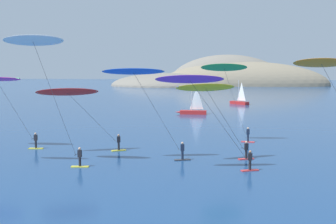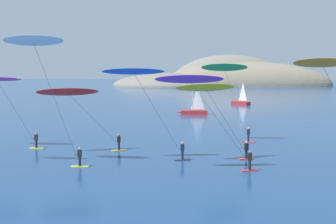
# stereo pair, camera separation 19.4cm
# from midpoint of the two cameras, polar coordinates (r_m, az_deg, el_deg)

# --- Properties ---
(headland_island) EXTENTS (103.78, 51.31, 30.12)m
(headland_island) POSITION_cam_midpoint_polar(r_m,az_deg,el_deg) (207.07, 6.81, 3.60)
(headland_island) COLOR slate
(headland_island) RESTS_ON ground
(sailboat_near) EXTENTS (5.91, 1.57, 5.70)m
(sailboat_near) POSITION_cam_midpoint_polar(r_m,az_deg,el_deg) (77.30, 3.14, 0.18)
(sailboat_near) COLOR #B22323
(sailboat_near) RESTS_ON ground
(sailboat_far) EXTENTS (5.06, 4.71, 5.70)m
(sailboat_far) POSITION_cam_midpoint_polar(r_m,az_deg,el_deg) (99.69, 9.46, 1.41)
(sailboat_far) COLOR #B22323
(sailboat_far) RESTS_ON ground
(kitesurfer_purple) EXTENTS (8.50, 2.86, 7.98)m
(kitesurfer_purple) POSITION_cam_midpoint_polar(r_m,az_deg,el_deg) (33.79, 3.52, 3.46)
(kitesurfer_purple) COLOR red
(kitesurfer_purple) RESTS_ON ground
(kitesurfer_blue) EXTENTS (7.91, 2.78, 8.51)m
(kitesurfer_blue) POSITION_cam_midpoint_polar(r_m,az_deg,el_deg) (37.80, -4.23, 4.47)
(kitesurfer_blue) COLOR #2D2D33
(kitesurfer_blue) RESTS_ON ground
(kitesurfer_green) EXTENTS (6.27, 2.09, 9.02)m
(kitesurfer_green) POSITION_cam_midpoint_polar(r_m,az_deg,el_deg) (47.99, 7.73, 5.30)
(kitesurfer_green) COLOR red
(kitesurfer_green) RESTS_ON ground
(kitesurfer_red) EXTENTS (8.26, 4.37, 6.57)m
(kitesurfer_red) POSITION_cam_midpoint_polar(r_m,az_deg,el_deg) (42.46, -13.06, 2.10)
(kitesurfer_red) COLOR yellow
(kitesurfer_red) RESTS_ON ground
(kitesurfer_orange) EXTENTS (8.16, 2.66, 9.36)m
(kitesurfer_orange) POSITION_cam_midpoint_polar(r_m,az_deg,el_deg) (38.57, 20.41, 5.33)
(kitesurfer_orange) COLOR red
(kitesurfer_orange) RESTS_ON ground
(kitesurfer_yellow) EXTENTS (7.14, 4.17, 7.17)m
(kitesurfer_yellow) POSITION_cam_midpoint_polar(r_m,az_deg,el_deg) (37.48, 5.51, 2.49)
(kitesurfer_yellow) COLOR red
(kitesurfer_yellow) RESTS_ON ground
(kitesurfer_white) EXTENTS (7.34, 1.77, 11.25)m
(kitesurfer_white) POSITION_cam_midpoint_polar(r_m,az_deg,el_deg) (37.52, -17.57, 8.18)
(kitesurfer_white) COLOR yellow
(kitesurfer_white) RESTS_ON ground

